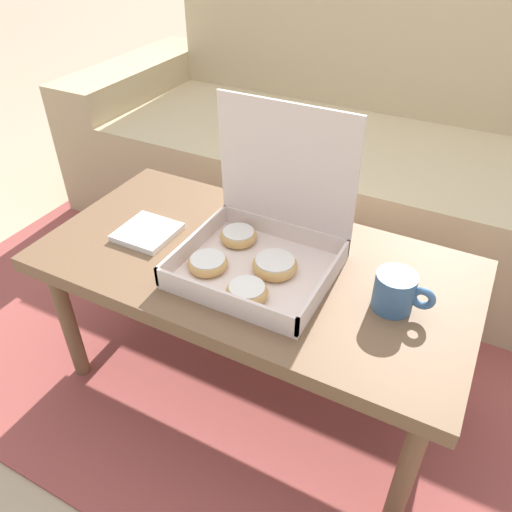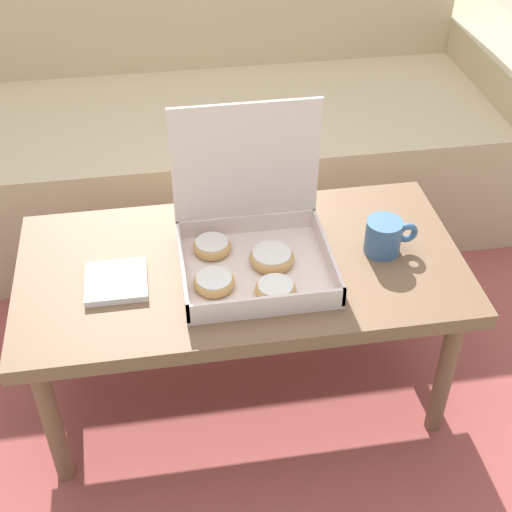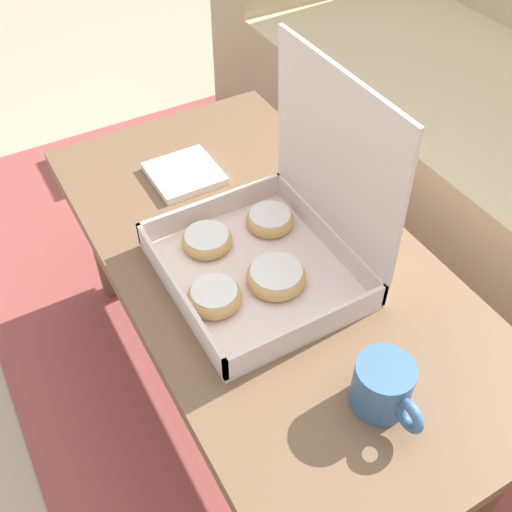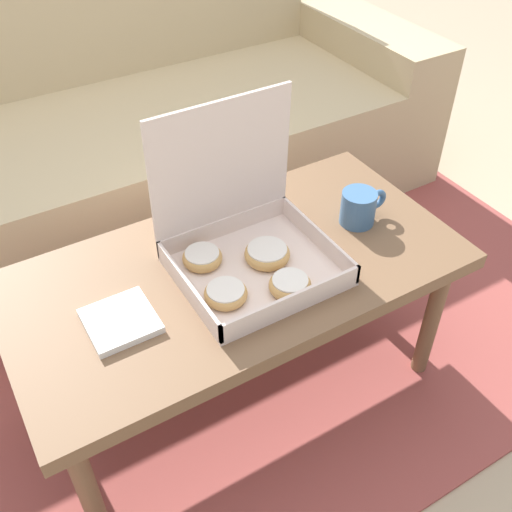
# 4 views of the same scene
# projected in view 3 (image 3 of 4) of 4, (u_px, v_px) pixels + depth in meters

# --- Properties ---
(ground_plane) EXTENTS (12.00, 12.00, 0.00)m
(ground_plane) POSITION_uv_depth(u_px,v_px,m) (309.00, 367.00, 1.50)
(ground_plane) COLOR tan
(area_rug) EXTENTS (2.53, 1.94, 0.01)m
(area_rug) POSITION_uv_depth(u_px,v_px,m) (403.00, 320.00, 1.60)
(area_rug) COLOR #994742
(area_rug) RESTS_ON ground_plane
(coffee_table) EXTENTS (1.08, 0.55, 0.46)m
(coffee_table) POSITION_uv_depth(u_px,v_px,m) (268.00, 274.00, 1.16)
(coffee_table) COLOR brown
(coffee_table) RESTS_ON ground_plane
(pastry_box) EXTENTS (0.35, 0.32, 0.37)m
(pastry_box) POSITION_uv_depth(u_px,v_px,m) (268.00, 241.00, 1.07)
(pastry_box) COLOR silver
(pastry_box) RESTS_ON coffee_table
(coffee_mug) EXTENTS (0.13, 0.09, 0.09)m
(coffee_mug) POSITION_uv_depth(u_px,v_px,m) (384.00, 387.00, 0.88)
(coffee_mug) COLOR #3D6693
(coffee_mug) RESTS_ON coffee_table
(napkin_stack) EXTENTS (0.14, 0.14, 0.02)m
(napkin_stack) POSITION_uv_depth(u_px,v_px,m) (184.00, 174.00, 1.29)
(napkin_stack) COLOR white
(napkin_stack) RESTS_ON coffee_table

